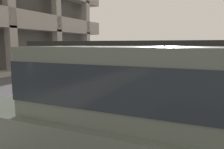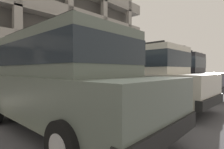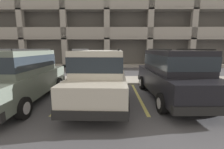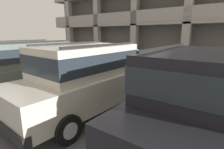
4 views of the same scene
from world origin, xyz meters
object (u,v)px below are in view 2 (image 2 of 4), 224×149
object	(u,v)px
dark_hatchback	(167,73)
fire_hydrant	(140,82)
silver_suv	(138,75)
parking_meter_near	(92,70)
red_sedan	(64,78)

from	to	relation	value
dark_hatchback	fire_hydrant	size ratio (longest dim) A/B	6.90
silver_suv	dark_hatchback	size ratio (longest dim) A/B	1.00
dark_hatchback	parking_meter_near	size ratio (longest dim) A/B	3.12
red_sedan	parking_meter_near	xyz separation A→B (m)	(3.26, 2.87, 0.18)
parking_meter_near	fire_hydrant	world-z (taller)	parking_meter_near
dark_hatchback	parking_meter_near	xyz separation A→B (m)	(-2.70, 2.39, 0.18)
dark_hatchback	red_sedan	bearing A→B (deg)	-176.98
silver_suv	dark_hatchback	xyz separation A→B (m)	(2.92, 0.30, 0.00)
dark_hatchback	fire_hydrant	distance (m)	3.27
silver_suv	dark_hatchback	distance (m)	2.93
silver_suv	fire_hydrant	bearing A→B (deg)	33.86
silver_suv	parking_meter_near	bearing A→B (deg)	86.64
dark_hatchback	fire_hydrant	xyz separation A→B (m)	(1.75, 2.69, -0.62)
red_sedan	parking_meter_near	size ratio (longest dim) A/B	3.10
silver_suv	parking_meter_near	xyz separation A→B (m)	(0.22, 2.69, 0.18)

